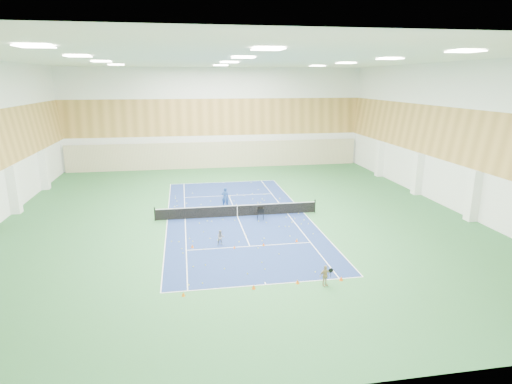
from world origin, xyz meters
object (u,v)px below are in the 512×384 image
Objects in this scene: coach at (225,197)px; child_apron at (325,276)px; tennis_net at (237,210)px; ball_cart at (260,214)px; child_court at (221,238)px.

child_apron is (3.73, -15.32, -0.29)m from coach.
tennis_net reaches higher than ball_cart.
tennis_net is at bearing 69.54° from child_court.
coach reaches higher than child_court.
tennis_net is 12.70× the size of child_court.
child_court is at bearing -107.71° from tennis_net.
coach is 4.56m from ball_cart.
child_apron is 1.20× the size of ball_cart.
coach is at bearing 103.51° from tennis_net.
tennis_net is at bearing 86.73° from child_apron.
tennis_net is 13.40× the size of ball_cart.
child_apron is at bearing -76.27° from tennis_net.
child_apron is at bearing -56.60° from child_court.
child_court reaches higher than ball_cart.
child_court is (-1.17, -8.61, -0.36)m from coach.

